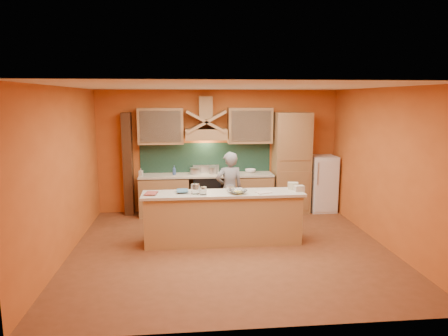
{
  "coord_description": "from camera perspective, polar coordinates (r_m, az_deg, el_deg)",
  "views": [
    {
      "loc": [
        -0.76,
        -6.64,
        2.61
      ],
      "look_at": [
        -0.03,
        0.9,
        1.28
      ],
      "focal_mm": 32.0,
      "sensor_mm": 36.0,
      "label": 1
    }
  ],
  "objects": [
    {
      "name": "cloth",
      "position": [
        7.17,
        5.65,
        -3.47
      ],
      "size": [
        0.31,
        0.27,
        0.02
      ],
      "primitive_type": "cube",
      "rotation": [
        0.0,
        0.0,
        0.36
      ],
      "color": "beige",
      "rests_on": "island_top"
    },
    {
      "name": "bowl_back",
      "position": [
        9.22,
        3.78,
        -0.41
      ],
      "size": [
        0.3,
        0.3,
        0.08
      ],
      "primitive_type": "imported",
      "rotation": [
        0.0,
        0.0,
        0.21
      ],
      "color": "white",
      "rests_on": "counter_top"
    },
    {
      "name": "floor",
      "position": [
        7.17,
        0.93,
        -11.4
      ],
      "size": [
        5.5,
        5.0,
        0.01
      ],
      "primitive_type": "cube",
      "color": "brown",
      "rests_on": "ground"
    },
    {
      "name": "range_hood",
      "position": [
        8.94,
        -2.58,
        4.85
      ],
      "size": [
        0.92,
        0.5,
        0.24
      ],
      "primitive_type": "cube",
      "color": "#A07549",
      "rests_on": "wall_back"
    },
    {
      "name": "wall_front",
      "position": [
        4.38,
        4.67,
        -6.15
      ],
      "size": [
        5.5,
        0.02,
        2.8
      ],
      "primitive_type": "cube",
      "color": "#CF6628",
      "rests_on": "floor"
    },
    {
      "name": "pot_small",
      "position": [
        9.04,
        -1.6,
        -0.49
      ],
      "size": [
        0.21,
        0.21,
        0.15
      ],
      "primitive_type": "cylinder",
      "rotation": [
        0.0,
        0.0,
        -0.09
      ],
      "color": "#B8B8C0",
      "rests_on": "stove"
    },
    {
      "name": "wall_back",
      "position": [
        9.25,
        -0.78,
        2.42
      ],
      "size": [
        5.5,
        0.02,
        2.8
      ],
      "primitive_type": "cube",
      "color": "#CF6628",
      "rests_on": "floor"
    },
    {
      "name": "base_cabinet_right",
      "position": [
        9.21,
        3.43,
        -3.77
      ],
      "size": [
        1.1,
        0.6,
        0.86
      ],
      "primitive_type": "cube",
      "color": "#A07549",
      "rests_on": "floor"
    },
    {
      "name": "backsplash",
      "position": [
        9.24,
        -2.63,
        1.46
      ],
      "size": [
        3.0,
        0.03,
        0.7
      ],
      "primitive_type": "cube",
      "color": "#173327",
      "rests_on": "wall_back"
    },
    {
      "name": "mixing_bowl",
      "position": [
        7.07,
        1.99,
        -3.38
      ],
      "size": [
        0.4,
        0.4,
        0.08
      ],
      "primitive_type": "imported",
      "rotation": [
        0.0,
        0.0,
        0.37
      ],
      "color": "white",
      "rests_on": "island_top"
    },
    {
      "name": "upper_cabinet_left",
      "position": [
        9.0,
        -9.02,
        5.93
      ],
      "size": [
        1.0,
        0.35,
        0.8
      ],
      "primitive_type": "cube",
      "color": "#A07549",
      "rests_on": "wall_back"
    },
    {
      "name": "grocery_bag_a",
      "position": [
        7.53,
        9.83,
        -2.51
      ],
      "size": [
        0.21,
        0.18,
        0.12
      ],
      "primitive_type": "cube",
      "rotation": [
        0.0,
        0.0,
        -0.19
      ],
      "color": "beige",
      "rests_on": "island_top"
    },
    {
      "name": "jar_small",
      "position": [
        7.0,
        -2.99,
        -3.26
      ],
      "size": [
        0.13,
        0.13,
        0.14
      ],
      "primitive_type": "cylinder",
      "rotation": [
        0.0,
        0.0,
        -0.04
      ],
      "color": "silver",
      "rests_on": "island_top"
    },
    {
      "name": "soap_bottle_a",
      "position": [
        8.96,
        -11.8,
        -0.57
      ],
      "size": [
        0.1,
        0.1,
        0.18
      ],
      "primitive_type": "imported",
      "rotation": [
        0.0,
        0.0,
        -0.25
      ],
      "color": "beige",
      "rests_on": "counter_top"
    },
    {
      "name": "upper_cabinet_right",
      "position": [
        9.1,
        3.72,
        6.07
      ],
      "size": [
        1.0,
        0.35,
        0.8
      ],
      "primitive_type": "cube",
      "color": "#A07549",
      "rests_on": "wall_back"
    },
    {
      "name": "counter_top",
      "position": [
        9.01,
        -2.52,
        -1.01
      ],
      "size": [
        3.0,
        0.62,
        0.04
      ],
      "primitive_type": "cube",
      "color": "beige",
      "rests_on": "base_cabinet_left"
    },
    {
      "name": "pot_large",
      "position": [
        9.02,
        -4.12,
        -0.57
      ],
      "size": [
        0.24,
        0.24,
        0.14
      ],
      "primitive_type": "cylinder",
      "rotation": [
        0.0,
        0.0,
        0.01
      ],
      "color": "silver",
      "rests_on": "stove"
    },
    {
      "name": "hood_chimney",
      "position": [
        9.0,
        -2.64,
        8.59
      ],
      "size": [
        0.3,
        0.3,
        0.5
      ],
      "primitive_type": "cube",
      "color": "#A07549",
      "rests_on": "wall_back"
    },
    {
      "name": "book_upper",
      "position": [
        7.19,
        -6.77,
        -3.26
      ],
      "size": [
        0.21,
        0.28,
        0.02
      ],
      "primitive_type": "imported",
      "rotation": [
        0.0,
        0.0,
        0.04
      ],
      "color": "#3F6C8B",
      "rests_on": "island_top"
    },
    {
      "name": "kitchen_scale",
      "position": [
        7.22,
        0.88,
        -3.02
      ],
      "size": [
        0.12,
        0.12,
        0.09
      ],
      "primitive_type": "cube",
      "rotation": [
        0.0,
        0.0,
        0.1
      ],
      "color": "white",
      "rests_on": "island_top"
    },
    {
      "name": "trim_column_left",
      "position": [
        9.2,
        -13.53,
        0.52
      ],
      "size": [
        0.2,
        0.3,
        2.3
      ],
      "primitive_type": "cube",
      "color": "#472816",
      "rests_on": "floor"
    },
    {
      "name": "island_body",
      "position": [
        7.3,
        -0.11,
        -7.36
      ],
      "size": [
        2.8,
        0.55,
        0.88
      ],
      "primitive_type": "cube",
      "color": "tan",
      "rests_on": "floor"
    },
    {
      "name": "wall_left",
      "position": [
        7.04,
        -21.89,
        -0.69
      ],
      "size": [
        0.02,
        5.0,
        2.8
      ],
      "primitive_type": "cube",
      "color": "#CF6628",
      "rests_on": "floor"
    },
    {
      "name": "ceiling",
      "position": [
        6.68,
        1.0,
        11.56
      ],
      "size": [
        5.5,
        5.0,
        0.01
      ],
      "primitive_type": "cube",
      "color": "white",
      "rests_on": "wall_back"
    },
    {
      "name": "pantry_column",
      "position": [
        9.28,
        9.59,
        0.74
      ],
      "size": [
        0.8,
        0.6,
        2.3
      ],
      "primitive_type": "cube",
      "color": "#A07549",
      "rests_on": "floor"
    },
    {
      "name": "fridge",
      "position": [
        9.59,
        13.84,
        -2.15
      ],
      "size": [
        0.58,
        0.6,
        1.3
      ],
      "primitive_type": "cube",
      "color": "white",
      "rests_on": "floor"
    },
    {
      "name": "wall_right",
      "position": [
        7.6,
        22.02,
        0.05
      ],
      "size": [
        0.02,
        5.0,
        2.8
      ],
      "primitive_type": "cube",
      "color": "#CF6628",
      "rests_on": "floor"
    },
    {
      "name": "book_lower",
      "position": [
        7.17,
        -11.18,
        -3.57
      ],
      "size": [
        0.25,
        0.31,
        0.03
      ],
      "primitive_type": "imported",
      "rotation": [
        0.0,
        0.0,
        -0.16
      ],
      "color": "#A14239",
      "rests_on": "island_top"
    },
    {
      "name": "island_top",
      "position": [
        7.17,
        -0.12,
        -3.7
      ],
      "size": [
        2.9,
        0.62,
        0.05
      ],
      "primitive_type": "cube",
      "color": "beige",
      "rests_on": "island_body"
    },
    {
      "name": "person",
      "position": [
        8.13,
        0.77,
        -3.1
      ],
      "size": [
        0.62,
        0.47,
        1.55
      ],
      "primitive_type": "imported",
      "rotation": [
        0.0,
        0.0,
        3.32
      ],
      "color": "gray",
      "rests_on": "floor"
    },
    {
      "name": "dish_rack",
      "position": [
        8.91,
        1.01,
        -0.67
      ],
      "size": [
        0.31,
        0.26,
        0.1
      ],
      "primitive_type": "cube",
      "rotation": [
        0.0,
        0.0,
        0.15
      ],
      "color": "white",
      "rests_on": "counter_top"
    },
    {
      "name": "jar_large",
      "position": [
        7.07,
        -4.13,
        -2.99
      ],
      "size": [
        0.2,
        0.2,
        0.18
      ],
      "primitive_type": "cylinder",
      "rotation": [
        0.0,
        0.0,
        0.37
      ],
      "color": "white",
      "rests_on": "island_top"
    },
    {
      "name": "grocery_bag_b",
      "position": [
        7.37,
        10.68,
        -2.89
      ],
      "size": [
        0.19,
        0.15,
        0.1
      ],
      "primitive_type": "cube",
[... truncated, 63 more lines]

